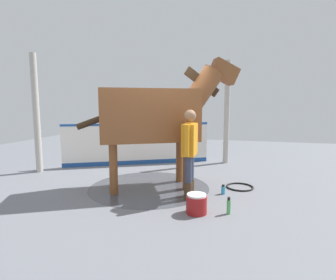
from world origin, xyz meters
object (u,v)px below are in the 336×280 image
wash_bucket (196,204)px  hose_coil (240,187)px  horse (155,114)px  bottle_shampoo (223,190)px  bottle_spray (229,206)px  handler (190,148)px

wash_bucket → hose_coil: size_ratio=0.59×
horse → hose_coil: (1.71, 0.39, -1.50)m
bottle_shampoo → bottle_spray: bearing=-81.5°
bottle_shampoo → bottle_spray: 0.96m
handler → hose_coil: (0.90, 0.86, -0.91)m
handler → hose_coil: 1.54m
horse → handler: 1.11m
bottle_shampoo → hose_coil: size_ratio=0.33×
wash_bucket → hose_coil: 1.69m
handler → wash_bucket: 1.06m
bottle_spray → hose_coil: bearing=83.4°
hose_coil → horse: bearing=-167.3°
handler → bottle_shampoo: bearing=-148.5°
bottle_spray → handler: bearing=141.7°
bottle_spray → horse: bearing=145.6°
bottle_shampoo → hose_coil: 0.59m
horse → hose_coil: 2.31m
hose_coil → bottle_spray: bearing=-96.6°
wash_bucket → bottle_shampoo: bearing=71.5°
handler → wash_bucket: handler is taller
horse → handler: horse is taller
wash_bucket → hose_coil: wash_bucket is taller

